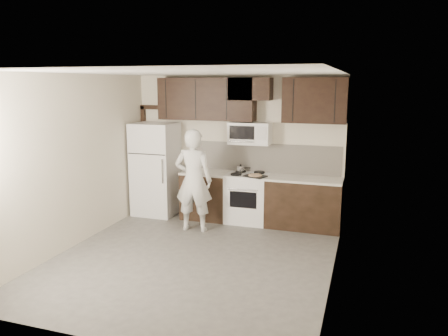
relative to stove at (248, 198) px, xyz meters
The scene contains 14 objects.
floor 2.02m from the stove, 98.80° to the right, with size 4.50×4.50×0.00m, color #504D4B.
back_wall 0.99m from the stove, 133.94° to the left, with size 4.00×4.00×0.00m, color beige.
ceiling 2.98m from the stove, 98.80° to the right, with size 4.50×4.50×0.00m, color white.
counter_run 0.30m from the stove, ahead, with size 2.95×0.64×0.91m.
stove is the anchor object (origin of this frame).
backsplash 0.80m from the stove, 56.25° to the left, with size 2.90×0.02×0.54m, color beige.
upper_cabinets 1.83m from the stove, 124.04° to the left, with size 3.48×0.35×0.78m.
microwave 1.20m from the stove, 90.10° to the left, with size 0.76×0.42×0.40m.
refrigerator 1.90m from the stove, behind, with size 0.80×0.76×1.80m.
door_trim 2.37m from the stove, behind, with size 0.50×0.08×2.12m.
saucepan 0.56m from the stove, 139.44° to the left, with size 0.25×0.15×0.15m.
baking_tray 0.53m from the stove, 43.57° to the right, with size 0.37×0.27×0.02m, color black.
pizza 0.54m from the stove, 43.57° to the right, with size 0.25×0.25×0.02m, color beige.
person 1.16m from the stove, 135.78° to the right, with size 0.65×0.43×1.80m, color white.
Camera 1 is at (2.34, -5.64, 2.56)m, focal length 35.00 mm.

